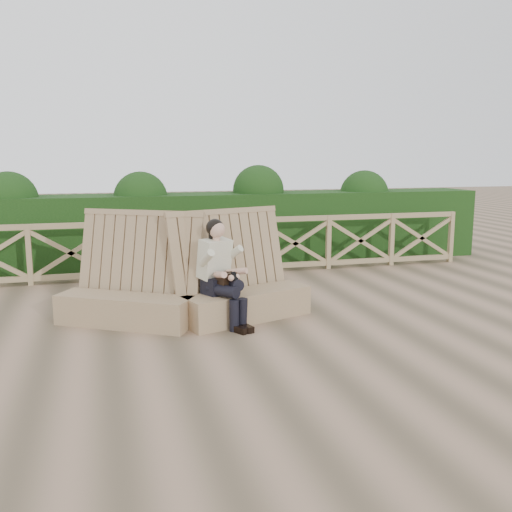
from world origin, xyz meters
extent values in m
plane|color=brown|center=(0.00, 0.00, 0.00)|extent=(60.00, 60.00, 0.00)
cube|color=#907252|center=(-2.06, 0.55, 0.21)|extent=(1.86, 1.39, 0.41)
cube|color=#907252|center=(-1.92, 0.78, 0.78)|extent=(1.82, 1.34, 1.53)
cube|color=#907252|center=(-0.38, 0.37, 0.21)|extent=(1.93, 1.08, 0.41)
cube|color=#907252|center=(-0.46, 0.63, 0.78)|extent=(1.91, 1.02, 1.53)
cube|color=black|center=(-0.81, 0.33, 0.53)|extent=(0.47, 0.43, 0.24)
cube|color=beige|center=(-0.83, 0.38, 0.89)|extent=(0.52, 0.48, 0.56)
sphere|color=tan|center=(-0.81, 0.33, 1.30)|extent=(0.30, 0.30, 0.22)
sphere|color=black|center=(-0.83, 0.37, 1.32)|extent=(0.33, 0.33, 0.25)
cylinder|color=black|center=(-0.78, 0.09, 0.51)|extent=(0.38, 0.51, 0.16)
cylinder|color=black|center=(-0.64, 0.19, 0.58)|extent=(0.38, 0.51, 0.18)
cylinder|color=black|center=(-0.68, -0.12, 0.21)|extent=(0.17, 0.17, 0.41)
cylinder|color=black|center=(-0.56, -0.08, 0.21)|extent=(0.17, 0.17, 0.41)
cube|color=black|center=(-0.63, -0.20, 0.04)|extent=(0.21, 0.27, 0.09)
cube|color=black|center=(-0.53, -0.17, 0.04)|extent=(0.21, 0.27, 0.09)
cube|color=black|center=(-0.70, 0.18, 0.64)|extent=(0.33, 0.29, 0.19)
cube|color=black|center=(-0.63, 0.02, 0.70)|extent=(0.11, 0.12, 0.13)
cube|color=olive|center=(0.00, 3.50, 1.05)|extent=(10.10, 0.07, 0.10)
cube|color=olive|center=(0.00, 3.50, 0.12)|extent=(10.10, 0.07, 0.10)
cube|color=black|center=(0.00, 4.70, 0.75)|extent=(12.00, 1.20, 1.50)
camera|label=1|loc=(-2.33, -7.18, 2.28)|focal=40.00mm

